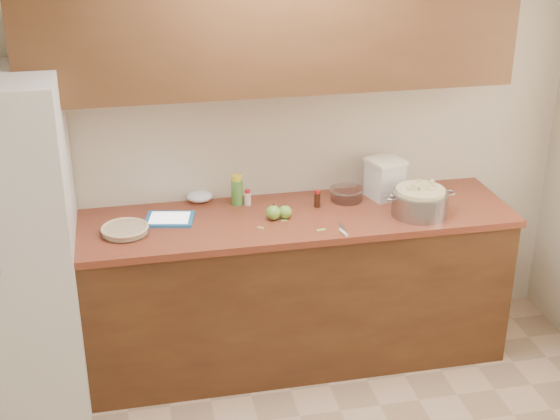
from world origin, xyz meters
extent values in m
plane|color=beige|center=(0.00, 1.80, 1.30)|extent=(3.60, 0.00, 3.60)
cube|color=#543117|center=(0.00, 1.48, 0.44)|extent=(2.60, 0.65, 0.88)
cube|color=#994529|center=(0.00, 1.48, 0.90)|extent=(2.64, 0.68, 0.04)
cube|color=#56311A|center=(0.00, 1.63, 1.95)|extent=(2.60, 0.34, 0.70)
cube|color=silver|center=(-1.44, 1.44, 0.90)|extent=(0.70, 0.70, 1.80)
cylinder|color=silver|center=(-0.83, 1.42, 0.94)|extent=(0.26, 0.26, 0.04)
cylinder|color=#D3B185|center=(-0.83, 1.42, 0.94)|extent=(0.23, 0.23, 0.03)
torus|color=#D3B185|center=(-0.83, 1.42, 0.95)|extent=(0.25, 0.25, 0.02)
cylinder|color=gray|center=(0.77, 1.34, 0.99)|extent=(0.31, 0.31, 0.13)
torus|color=gray|center=(0.60, 1.34, 1.04)|extent=(0.07, 0.07, 0.01)
torus|color=gray|center=(0.94, 1.34, 1.04)|extent=(0.07, 0.07, 0.01)
cylinder|color=beige|center=(0.77, 1.34, 1.00)|extent=(0.27, 0.27, 0.14)
cube|color=silver|center=(0.66, 1.62, 1.03)|extent=(0.22, 0.22, 0.21)
cube|color=beige|center=(0.66, 1.62, 1.14)|extent=(0.23, 0.23, 0.02)
cube|color=#2468AF|center=(-0.59, 1.54, 0.93)|extent=(0.29, 0.25, 0.02)
cube|color=white|center=(-0.59, 1.54, 0.94)|extent=(0.24, 0.20, 0.00)
cube|color=gray|center=(0.31, 1.27, 0.92)|extent=(0.04, 0.09, 0.00)
cylinder|color=white|center=(0.29, 1.19, 0.93)|extent=(0.03, 0.08, 0.02)
cylinder|color=#4C8C38|center=(-0.19, 1.69, 0.99)|extent=(0.07, 0.07, 0.15)
cylinder|color=yellow|center=(-0.19, 1.69, 1.08)|extent=(0.06, 0.06, 0.03)
cylinder|color=beige|center=(-0.14, 1.67, 0.96)|extent=(0.04, 0.04, 0.08)
cylinder|color=red|center=(-0.14, 1.67, 1.00)|extent=(0.03, 0.03, 0.02)
cylinder|color=black|center=(0.25, 1.56, 0.96)|extent=(0.04, 0.04, 0.08)
cylinder|color=red|center=(0.25, 1.56, 1.01)|extent=(0.03, 0.03, 0.02)
cylinder|color=silver|center=(0.43, 1.62, 0.96)|extent=(0.19, 0.19, 0.07)
torus|color=silver|center=(0.43, 1.62, 0.99)|extent=(0.20, 0.20, 0.01)
ellipsoid|color=white|center=(-0.40, 1.77, 0.95)|extent=(0.16, 0.13, 0.06)
sphere|color=#6DA334|center=(-0.03, 1.44, 0.96)|extent=(0.08, 0.08, 0.08)
cylinder|color=#3F2D19|center=(-0.03, 1.44, 1.01)|extent=(0.01, 0.01, 0.01)
sphere|color=#6DA334|center=(0.03, 1.44, 0.96)|extent=(0.07, 0.07, 0.07)
cylinder|color=#3F2D19|center=(0.03, 1.44, 1.00)|extent=(0.01, 0.01, 0.01)
cube|color=#90B357|center=(0.19, 1.26, 0.92)|extent=(0.05, 0.03, 0.00)
cube|color=#90B357|center=(-0.12, 1.35, 0.92)|extent=(0.04, 0.03, 0.00)
cube|color=#90B357|center=(0.02, 1.41, 0.92)|extent=(0.03, 0.01, 0.00)
camera|label=1|loc=(-0.79, -2.37, 2.70)|focal=50.00mm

